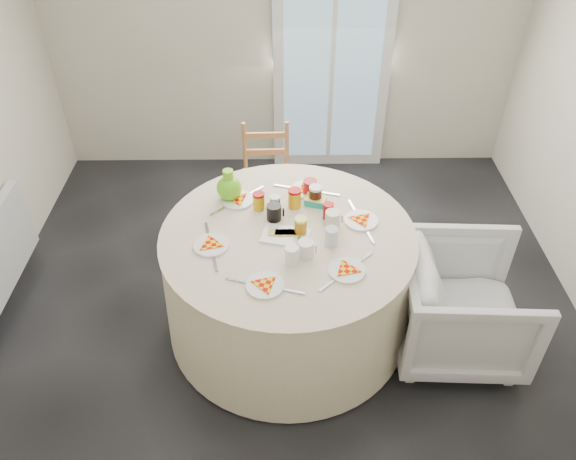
{
  "coord_description": "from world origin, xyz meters",
  "views": [
    {
      "loc": [
        -0.03,
        -2.62,
        2.89
      ],
      "look_at": [
        0.0,
        -0.06,
        0.8
      ],
      "focal_mm": 35.0,
      "sensor_mm": 36.0,
      "label": 1
    }
  ],
  "objects_px": {
    "table": "(288,282)",
    "armchair": "(463,301)",
    "wooden_chair": "(267,176)",
    "green_pitcher": "(229,186)"
  },
  "relations": [
    {
      "from": "wooden_chair",
      "to": "armchair",
      "type": "distance_m",
      "value": 1.76
    },
    {
      "from": "table",
      "to": "armchair",
      "type": "relative_size",
      "value": 1.99
    },
    {
      "from": "armchair",
      "to": "green_pitcher",
      "type": "distance_m",
      "value": 1.61
    },
    {
      "from": "green_pitcher",
      "to": "wooden_chair",
      "type": "bearing_deg",
      "value": 76.26
    },
    {
      "from": "table",
      "to": "wooden_chair",
      "type": "bearing_deg",
      "value": 98.1
    },
    {
      "from": "wooden_chair",
      "to": "green_pitcher",
      "type": "xyz_separation_m",
      "value": [
        -0.21,
        -0.71,
        0.4
      ]
    },
    {
      "from": "table",
      "to": "armchair",
      "type": "height_order",
      "value": "armchair"
    },
    {
      "from": "wooden_chair",
      "to": "green_pitcher",
      "type": "relative_size",
      "value": 4.13
    },
    {
      "from": "armchair",
      "to": "green_pitcher",
      "type": "relative_size",
      "value": 3.82
    },
    {
      "from": "wooden_chair",
      "to": "armchair",
      "type": "bearing_deg",
      "value": -47.77
    }
  ]
}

